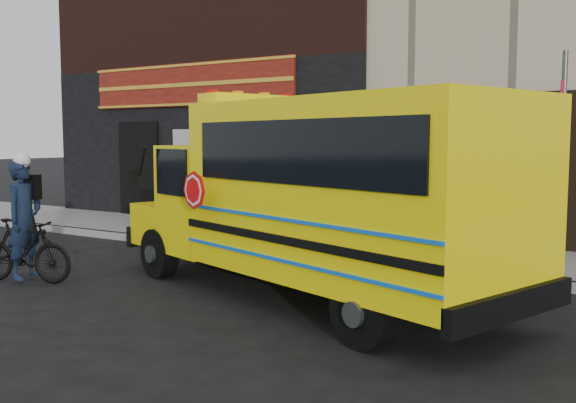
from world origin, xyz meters
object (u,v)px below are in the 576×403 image
(school_bus, at_px, (319,194))
(sign_pole, at_px, (561,162))
(bicycle, at_px, (23,251))
(cyclist, at_px, (24,222))

(school_bus, xyz_separation_m, sign_pole, (2.68, 2.38, 0.41))
(school_bus, distance_m, sign_pole, 3.61)
(school_bus, bearing_deg, sign_pole, 41.69)
(bicycle, xyz_separation_m, cyclist, (-0.04, 0.07, 0.44))
(bicycle, height_order, cyclist, cyclist)
(sign_pole, xyz_separation_m, bicycle, (-7.22, -3.77, -1.42))
(sign_pole, relative_size, cyclist, 1.86)
(bicycle, bearing_deg, school_bus, -90.95)
(school_bus, bearing_deg, bicycle, -163.01)
(school_bus, height_order, bicycle, school_bus)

